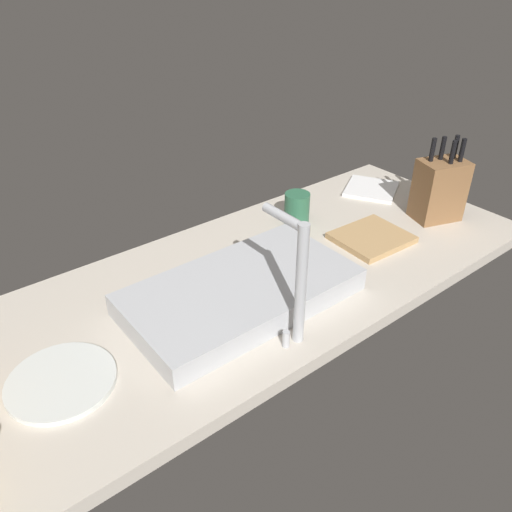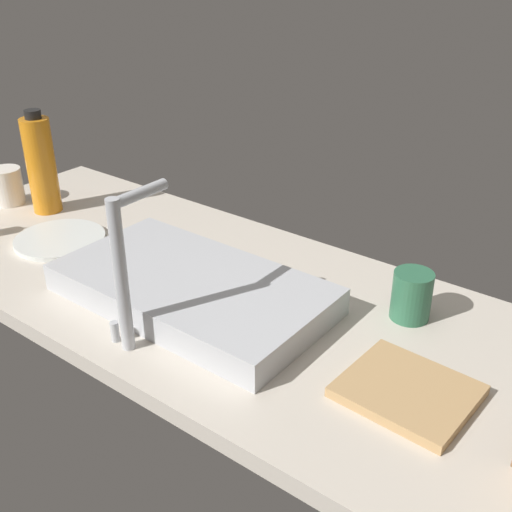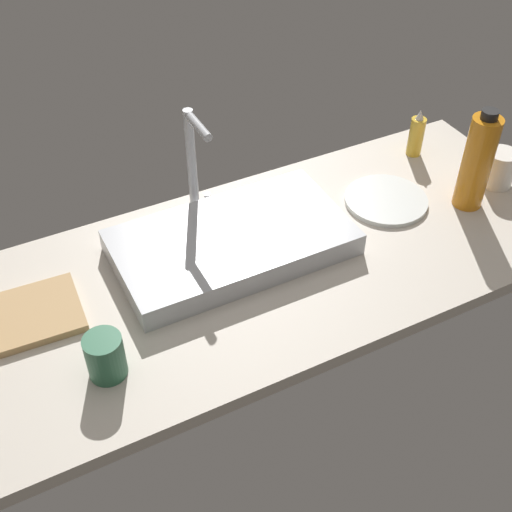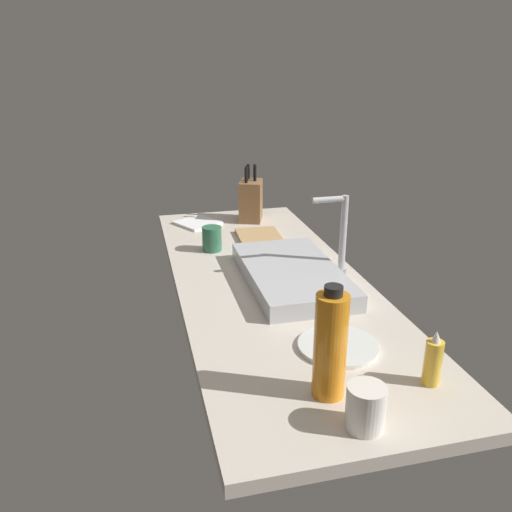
{
  "view_description": "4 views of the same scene",
  "coord_description": "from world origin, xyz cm",
  "px_view_note": "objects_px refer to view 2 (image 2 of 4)",
  "views": [
    {
      "loc": [
        62.13,
        86.48,
        79.46
      ],
      "look_at": [
        -2.57,
        4.54,
        13.12
      ],
      "focal_mm": 35.82,
      "sensor_mm": 36.0,
      "label": 1
    },
    {
      "loc": [
        -72.55,
        84.76,
        70.7
      ],
      "look_at": [
        -3.91,
        -4.72,
        11.62
      ],
      "focal_mm": 43.92,
      "sensor_mm": 36.0,
      "label": 2
    },
    {
      "loc": [
        -44.93,
        -100.94,
        108.68
      ],
      "look_at": [
        4.98,
        -3.29,
        9.4
      ],
      "focal_mm": 46.33,
      "sensor_mm": 36.0,
      "label": 3
    },
    {
      "loc": [
        160.09,
        -43.95,
        76.35
      ],
      "look_at": [
        -2.22,
        -4.5,
        11.95
      ],
      "focal_mm": 36.64,
      "sensor_mm": 36.0,
      "label": 4
    }
  ],
  "objects_px": {
    "coffee_mug": "(412,295)",
    "ceramic_cup": "(7,186)",
    "sink_basin": "(192,289)",
    "water_bottle": "(41,165)",
    "faucet": "(124,263)",
    "dinner_plate": "(60,239)",
    "cutting_board": "(407,391)"
  },
  "relations": [
    {
      "from": "sink_basin",
      "to": "faucet",
      "type": "distance_m",
      "value": 0.22
    },
    {
      "from": "sink_basin",
      "to": "water_bottle",
      "type": "bearing_deg",
      "value": -9.74
    },
    {
      "from": "cutting_board",
      "to": "ceramic_cup",
      "type": "xyz_separation_m",
      "value": [
        1.22,
        -0.08,
        0.04
      ]
    },
    {
      "from": "cutting_board",
      "to": "dinner_plate",
      "type": "height_order",
      "value": "cutting_board"
    },
    {
      "from": "ceramic_cup",
      "to": "coffee_mug",
      "type": "bearing_deg",
      "value": -172.93
    },
    {
      "from": "sink_basin",
      "to": "ceramic_cup",
      "type": "bearing_deg",
      "value": -5.67
    },
    {
      "from": "dinner_plate",
      "to": "ceramic_cup",
      "type": "relative_size",
      "value": 2.18
    },
    {
      "from": "faucet",
      "to": "dinner_plate",
      "type": "bearing_deg",
      "value": -21.82
    },
    {
      "from": "cutting_board",
      "to": "dinner_plate",
      "type": "distance_m",
      "value": 0.91
    },
    {
      "from": "water_bottle",
      "to": "dinner_plate",
      "type": "distance_m",
      "value": 0.24
    },
    {
      "from": "faucet",
      "to": "dinner_plate",
      "type": "distance_m",
      "value": 0.52
    },
    {
      "from": "cutting_board",
      "to": "coffee_mug",
      "type": "distance_m",
      "value": 0.24
    },
    {
      "from": "sink_basin",
      "to": "coffee_mug",
      "type": "height_order",
      "value": "coffee_mug"
    },
    {
      "from": "water_bottle",
      "to": "ceramic_cup",
      "type": "relative_size",
      "value": 2.75
    },
    {
      "from": "faucet",
      "to": "ceramic_cup",
      "type": "bearing_deg",
      "value": -18.07
    },
    {
      "from": "cutting_board",
      "to": "water_bottle",
      "type": "relative_size",
      "value": 0.74
    },
    {
      "from": "dinner_plate",
      "to": "coffee_mug",
      "type": "height_order",
      "value": "coffee_mug"
    },
    {
      "from": "sink_basin",
      "to": "dinner_plate",
      "type": "distance_m",
      "value": 0.44
    },
    {
      "from": "water_bottle",
      "to": "ceramic_cup",
      "type": "height_order",
      "value": "water_bottle"
    },
    {
      "from": "faucet",
      "to": "cutting_board",
      "type": "distance_m",
      "value": 0.52
    },
    {
      "from": "cutting_board",
      "to": "dinner_plate",
      "type": "bearing_deg",
      "value": -0.6
    },
    {
      "from": "dinner_plate",
      "to": "ceramic_cup",
      "type": "xyz_separation_m",
      "value": [
        0.31,
        -0.07,
        0.04
      ]
    },
    {
      "from": "faucet",
      "to": "coffee_mug",
      "type": "bearing_deg",
      "value": -132.77
    },
    {
      "from": "cutting_board",
      "to": "sink_basin",
      "type": "bearing_deg",
      "value": -0.28
    },
    {
      "from": "faucet",
      "to": "dinner_plate",
      "type": "relative_size",
      "value": 1.34
    },
    {
      "from": "faucet",
      "to": "cutting_board",
      "type": "xyz_separation_m",
      "value": [
        -0.46,
        -0.17,
        -0.16
      ]
    },
    {
      "from": "sink_basin",
      "to": "water_bottle",
      "type": "relative_size",
      "value": 2.03
    },
    {
      "from": "coffee_mug",
      "to": "ceramic_cup",
      "type": "relative_size",
      "value": 0.99
    },
    {
      "from": "dinner_plate",
      "to": "sink_basin",
      "type": "bearing_deg",
      "value": 179.06
    },
    {
      "from": "faucet",
      "to": "water_bottle",
      "type": "height_order",
      "value": "faucet"
    },
    {
      "from": "faucet",
      "to": "cutting_board",
      "type": "bearing_deg",
      "value": -159.36
    },
    {
      "from": "dinner_plate",
      "to": "faucet",
      "type": "bearing_deg",
      "value": 158.18
    }
  ]
}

